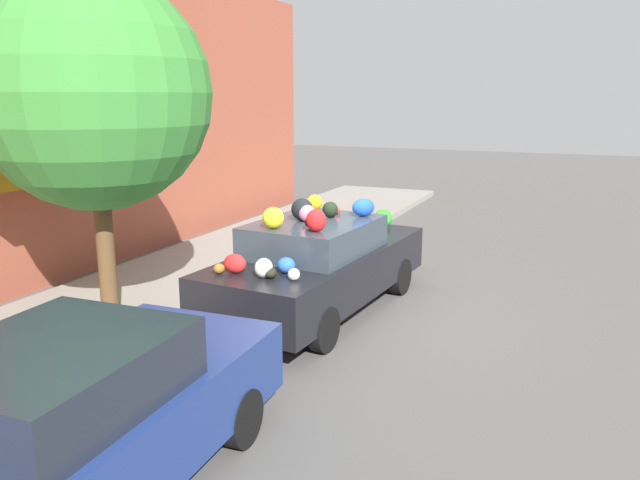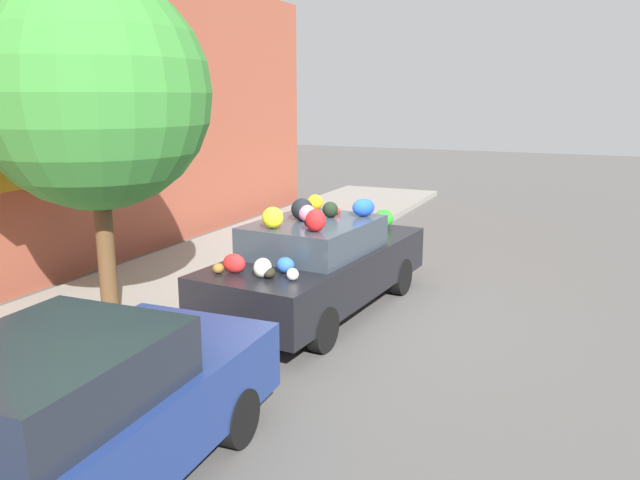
% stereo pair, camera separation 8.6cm
% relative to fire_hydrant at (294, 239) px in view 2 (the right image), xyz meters
% --- Properties ---
extents(ground_plane, '(60.00, 60.00, 0.00)m').
position_rel_fire_hydrant_xyz_m(ground_plane, '(-2.34, -1.60, -0.49)').
color(ground_plane, '#565451').
extents(sidewalk_curb, '(24.00, 3.20, 0.15)m').
position_rel_fire_hydrant_xyz_m(sidewalk_curb, '(-2.34, 1.10, -0.42)').
color(sidewalk_curb, gray).
rests_on(sidewalk_curb, ground).
extents(building_facade, '(18.00, 1.20, 5.82)m').
position_rel_fire_hydrant_xyz_m(building_facade, '(-2.38, 3.32, 2.39)').
color(building_facade, '#9E4C38').
rests_on(building_facade, ground).
extents(street_tree, '(3.07, 3.07, 4.65)m').
position_rel_fire_hydrant_xyz_m(street_tree, '(-4.28, 0.76, 2.76)').
color(street_tree, brown).
rests_on(street_tree, sidewalk_curb).
extents(fire_hydrant, '(0.20, 0.20, 0.70)m').
position_rel_fire_hydrant_xyz_m(fire_hydrant, '(0.00, 0.00, 0.00)').
color(fire_hydrant, gold).
rests_on(fire_hydrant, sidewalk_curb).
extents(art_car, '(4.54, 2.06, 1.76)m').
position_rel_fire_hydrant_xyz_m(art_car, '(-2.36, -1.60, 0.28)').
color(art_car, black).
rests_on(art_car, ground).
extents(parked_car_plain, '(4.14, 1.87, 1.46)m').
position_rel_fire_hydrant_xyz_m(parked_car_plain, '(-7.44, -1.72, 0.24)').
color(parked_car_plain, navy).
rests_on(parked_car_plain, ground).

